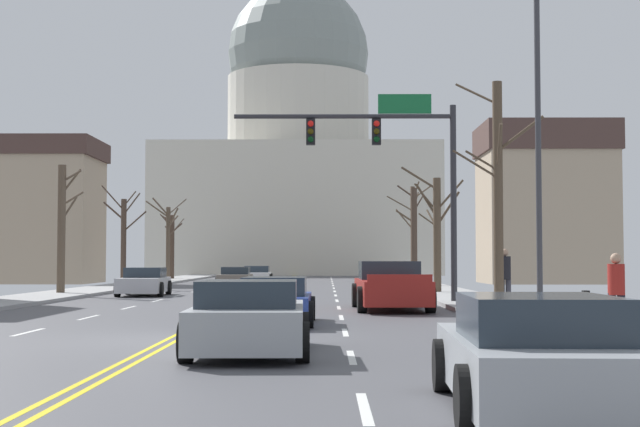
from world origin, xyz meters
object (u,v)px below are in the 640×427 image
Objects in this scene: pickup_truck_near_00 at (391,288)px; sedan_oncoming_01 at (235,278)px; street_lamp_right at (527,118)px; sedan_near_01 at (275,302)px; sedan_near_03 at (534,356)px; sedan_oncoming_00 at (144,282)px; pedestrian_00 at (505,275)px; pedestrian_01 at (616,288)px; signal_gantry at (393,154)px; sedan_near_02 at (249,319)px; bicycle_parked at (583,313)px; sedan_oncoming_02 at (257,275)px.

pickup_truck_near_00 reaches higher than sedan_oncoming_01.
street_lamp_right is 9.13m from pickup_truck_near_00.
sedan_near_03 reaches higher than sedan_near_01.
sedan_oncoming_00 is (-10.29, 31.19, 0.01)m from sedan_near_03.
sedan_near_01 is 1.01× the size of sedan_oncoming_00.
sedan_near_01 is 2.49× the size of pedestrian_00.
pedestrian_00 is 8.72m from pedestrian_01.
sedan_oncoming_00 is 2.73× the size of pedestrian_01.
sedan_near_02 is (-3.68, -17.04, -4.77)m from signal_gantry.
sedan_oncoming_00 is at bearing 141.51° from signal_gantry.
pickup_truck_near_00 is 15.20m from sedan_oncoming_00.
pedestrian_00 reaches higher than sedan_near_03.
signal_gantry reaches higher than sedan_near_01.
pedestrian_01 is at bearing -86.21° from pedestrian_00.
pickup_truck_near_00 is at bearing 76.48° from sedan_near_02.
signal_gantry is 0.95× the size of street_lamp_right.
signal_gantry is 18.08m from sedan_near_02.
bicycle_parked is (3.20, 9.73, -0.10)m from sedan_near_03.
sedan_oncoming_00 reaches higher than bicycle_parked.
pickup_truck_near_00 is 3.26× the size of pedestrian_00.
sedan_near_01 is 7.37m from sedan_near_02.
street_lamp_right is at bearing -94.75° from pedestrian_00.
sedan_near_02 reaches higher than sedan_oncoming_02.
signal_gantry is 1.81× the size of sedan_oncoming_00.
pedestrian_01 is at bearing -71.72° from sedan_oncoming_01.
sedan_near_02 is 26.24m from sedan_oncoming_00.
pedestrian_00 is at bearing -74.02° from sedan_oncoming_02.
signal_gantry is 23.38m from sedan_near_03.
sedan_near_03 is (-2.64, -12.33, -4.43)m from street_lamp_right.
bicycle_parked is (0.12, -7.88, -0.64)m from pedestrian_00.
pedestrian_00 is 7.91m from bicycle_parked.
sedan_near_03 is at bearing -102.10° from street_lamp_right.
sedan_oncoming_02 is (-9.53, 40.08, -4.46)m from street_lamp_right.
sedan_oncoming_01 is 2.76× the size of pedestrian_01.
sedan_oncoming_00 is 25.36m from bicycle_parked.
sedan_oncoming_02 is 36.21m from pedestrian_00.
sedan_oncoming_01 is 34.06m from bicycle_parked.
pedestrian_00 is at bearing 93.79° from pedestrian_01.
sedan_oncoming_00 is at bearing -105.23° from sedan_oncoming_01.
pedestrian_00 reaches higher than pickup_truck_near_00.
bicycle_parked is at bearing -89.12° from pedestrian_00.
pickup_truck_near_00 is at bearing -95.87° from signal_gantry.
sedan_oncoming_01 is (-7.48, 19.24, -4.80)m from signal_gantry.
pedestrian_01 is at bearing -76.38° from sedan_oncoming_02.
sedan_near_03 is (-0.16, -22.88, -4.78)m from signal_gantry.
pedestrian_01 is (10.98, -33.22, 0.46)m from sedan_oncoming_01.
sedan_oncoming_00 is at bearing 110.72° from sedan_near_01.
sedan_oncoming_00 is at bearing 122.16° from bicycle_parked.
sedan_near_01 is (-3.34, -6.67, -0.15)m from pickup_truck_near_00.
signal_gantry is at bearing -76.58° from sedan_oncoming_02.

